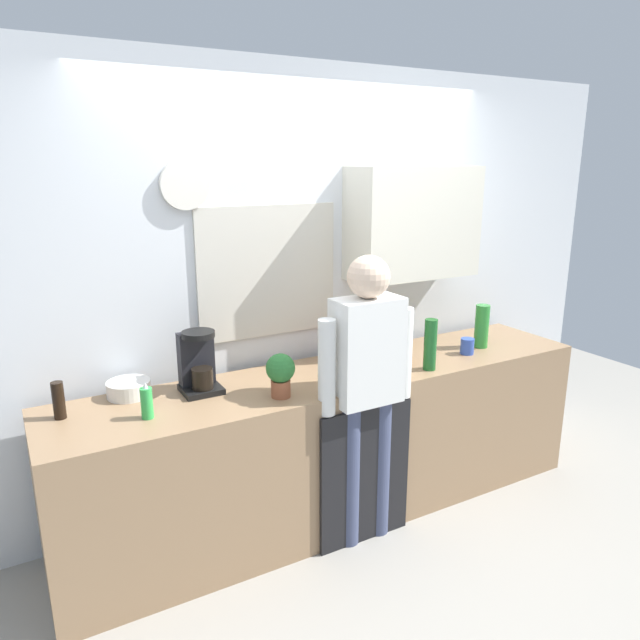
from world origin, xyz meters
The scene contains 16 objects.
ground_plane centered at (0.00, 0.00, 0.00)m, with size 8.00×8.00×0.00m, color #9E998E.
kitchen_counter centered at (0.00, 0.30, 0.44)m, with size 3.20×0.64×0.88m, color #937251.
dishwasher_panel centered at (-0.01, -0.03, 0.40)m, with size 0.56×0.02×0.79m, color black.
back_wall_assembly centered at (0.08, 0.70, 1.35)m, with size 4.80×0.42×2.60m.
coffee_maker centered at (-0.76, 0.43, 1.03)m, with size 0.20×0.20×0.33m.
bottle_green_wine centered at (0.50, 0.09, 1.03)m, with size 0.07×0.07×0.30m, color #195923.
bottle_clear_soda centered at (1.07, 0.26, 1.02)m, with size 0.09×0.09×0.28m, color #2D8C33.
bottle_olive_oil centered at (0.67, 0.53, 1.01)m, with size 0.06×0.06×0.25m, color olive.
bottle_red_vinegar centered at (0.09, 0.47, 0.99)m, with size 0.06×0.06×0.22m, color maroon.
bottle_dark_sauce centered at (-1.45, 0.41, 0.97)m, with size 0.06×0.06×0.18m, color black.
cup_blue_mug centered at (0.89, 0.20, 0.93)m, with size 0.08×0.08×0.10m, color #3351B2.
cup_terracotta_mug centered at (0.42, 0.26, 0.93)m, with size 0.08×0.08×0.09m, color #B26647.
mixing_bowl centered at (-1.11, 0.53, 0.92)m, with size 0.22×0.22×0.08m, color white.
potted_plant centered at (-0.43, 0.14, 1.01)m, with size 0.15×0.15×0.23m.
dish_soap centered at (-1.09, 0.21, 0.96)m, with size 0.06×0.06×0.18m.
person_at_sink centered at (0.00, 0.00, 0.95)m, with size 0.57×0.22×1.60m.
Camera 1 is at (-1.63, -2.40, 2.05)m, focal length 32.92 mm.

